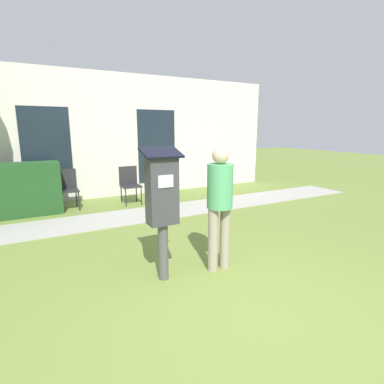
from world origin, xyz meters
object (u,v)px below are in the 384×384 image
(outdoor_chair_middle, at_px, (130,182))
(parking_meter, at_px, (162,197))
(person_standing, at_px, (220,199))
(outdoor_chair_left, at_px, (67,186))

(outdoor_chair_middle, bearing_deg, parking_meter, -103.13)
(person_standing, distance_m, outdoor_chair_middle, 4.00)
(outdoor_chair_left, xyz_separation_m, outdoor_chair_middle, (1.40, -0.15, 0.00))
(parking_meter, distance_m, outdoor_chair_middle, 3.99)
(parking_meter, xyz_separation_m, outdoor_chair_left, (-0.62, 4.03, -0.49))
(person_standing, height_order, outdoor_chair_left, person_standing)
(parking_meter, height_order, person_standing, parking_meter)
(outdoor_chair_left, relative_size, outdoor_chair_middle, 1.00)
(person_standing, height_order, outdoor_chair_middle, person_standing)
(person_standing, bearing_deg, outdoor_chair_middle, 121.83)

